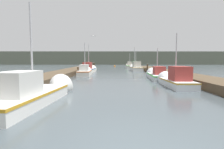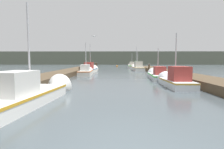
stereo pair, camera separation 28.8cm
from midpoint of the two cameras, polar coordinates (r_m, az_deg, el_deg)
The scene contains 17 objects.
dock_left at distance 20.22m, azimuth -17.10°, elevation 0.03°, with size 2.72×40.00×0.54m.
dock_right at distance 20.56m, azimuth 19.20°, elevation 0.05°, with size 2.72×40.00×0.54m.
distant_shore_ridge at distance 77.36m, azimuth -0.03°, elevation 5.33°, with size 120.00×16.00×5.25m.
fishing_boat_0 at distance 8.63m, azimuth -24.16°, elevation -5.26°, with size 2.12×6.06×4.73m.
fishing_boat_1 at distance 13.16m, azimuth 19.29°, elevation -1.68°, with size 1.48×4.42×4.15m.
fishing_boat_2 at distance 18.29m, azimuth 13.90°, elevation -0.08°, with size 2.01×6.09×3.51m.
fishing_boat_3 at distance 21.60m, azimuth -9.17°, elevation 0.94°, with size 1.57×4.88×4.30m.
fishing_boat_4 at distance 26.86m, azimuth -7.78°, elevation 1.79°, with size 1.89×5.93×4.64m.
fishing_boat_5 at distance 31.29m, azimuth 7.40°, elevation 2.22°, with size 1.73×6.19×3.77m.
fishing_boat_6 at distance 35.88m, azimuth 7.03°, elevation 2.56°, with size 1.65×5.29×4.85m.
fishing_boat_7 at distance 41.12m, azimuth 5.57°, elevation 2.79°, with size 1.81×5.21×3.89m.
mooring_piling_0 at distance 27.76m, azimuth 11.18°, elevation 2.14°, with size 0.28×0.28×1.27m.
mooring_piling_1 at distance 24.42m, azimuth -11.24°, elevation 1.46°, with size 0.35×0.35×0.99m.
mooring_piling_2 at distance 47.55m, azimuth -5.90°, elevation 3.25°, with size 0.24×0.24×1.25m.
mooring_piling_3 at distance 45.24m, azimuth -6.22°, elevation 3.18°, with size 0.29×0.29×1.26m.
channel_buoy at distance 49.01m, azimuth 0.74°, elevation 2.75°, with size 0.50×0.50×1.00m.
seagull_lead at distance 18.55m, azimuth -6.57°, elevation 12.32°, with size 0.56×0.30×0.12m.
Camera 1 is at (-0.70, -3.30, 1.87)m, focal length 28.00 mm.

